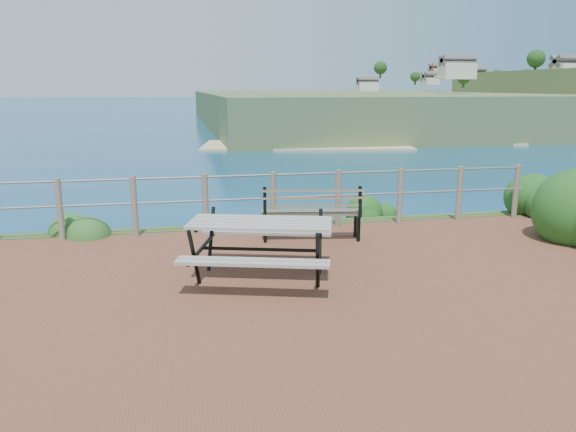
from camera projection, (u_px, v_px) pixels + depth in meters
name	position (u px, v px, depth m)	size (l,w,h in m)	color
ground	(323.00, 301.00, 6.50)	(10.00, 7.00, 0.12)	brown
ocean	(178.00, 93.00, 197.54)	(1200.00, 1200.00, 0.00)	#146B7B
safety_railing	(273.00, 198.00, 9.57)	(9.40, 0.10, 1.00)	#6B5B4C
picnic_table	(261.00, 244.00, 7.12)	(1.92, 1.50, 0.75)	#9C958B
park_bench	(311.00, 204.00, 8.93)	(1.65, 0.64, 0.90)	brown
shrub_right_edge	(541.00, 216.00, 10.80)	(1.02, 1.02, 1.45)	#184816
shrub_lip_west	(83.00, 235.00, 9.38)	(0.74, 0.74, 0.47)	#245A21
shrub_lip_east	(376.00, 215.00, 10.86)	(0.83, 0.83, 0.60)	#184816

